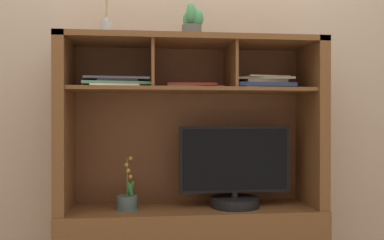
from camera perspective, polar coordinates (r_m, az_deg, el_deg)
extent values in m
cube|color=tan|center=(2.63, -0.58, 7.51)|extent=(6.00, 0.02, 2.80)
cube|color=brown|center=(2.40, -16.53, -0.41)|extent=(0.06, 0.39, 0.93)
cube|color=brown|center=(2.55, 15.53, -0.36)|extent=(0.06, 0.39, 0.93)
cube|color=brown|center=(2.56, -0.46, -0.68)|extent=(1.37, 0.02, 0.90)
cube|color=brown|center=(2.42, 0.00, 10.39)|extent=(1.43, 0.39, 0.03)
cube|color=brown|center=(2.38, 0.00, 3.99)|extent=(1.31, 0.35, 0.02)
cube|color=brown|center=(2.38, -5.29, 7.19)|extent=(0.02, 0.33, 0.24)
cube|color=brown|center=(2.43, 5.18, 7.05)|extent=(0.02, 0.33, 0.24)
cylinder|color=black|center=(2.44, 5.70, -10.79)|extent=(0.27, 0.27, 0.05)
cylinder|color=black|center=(2.44, 5.70, -9.85)|extent=(0.04, 0.04, 0.03)
cube|color=black|center=(2.41, 5.70, -5.20)|extent=(0.62, 0.03, 0.37)
cube|color=black|center=(2.39, 5.78, -5.23)|extent=(0.59, 0.00, 0.34)
cylinder|color=#425655|center=(2.39, -8.58, -10.76)|extent=(0.11, 0.11, 0.08)
cylinder|color=#425655|center=(2.40, -8.58, -11.55)|extent=(0.13, 0.13, 0.01)
cylinder|color=#4C6B38|center=(2.37, -8.59, -7.48)|extent=(0.01, 0.01, 0.20)
sphere|color=#C8892C|center=(2.39, -8.19, -7.42)|extent=(0.02, 0.02, 0.02)
sphere|color=#C8892C|center=(2.37, -8.44, -6.66)|extent=(0.02, 0.02, 0.02)
sphere|color=#C8892C|center=(2.36, -8.68, -5.87)|extent=(0.02, 0.02, 0.02)
sphere|color=#C8892C|center=(2.36, -8.16, -5.04)|extent=(0.02, 0.02, 0.02)
ellipsoid|color=green|center=(2.37, -8.16, -9.20)|extent=(0.04, 0.05, 0.10)
ellipsoid|color=green|center=(2.39, -8.15, -9.13)|extent=(0.06, 0.08, 0.10)
cube|color=beige|center=(2.48, 9.28, 4.18)|extent=(0.28, 0.24, 0.01)
cube|color=navy|center=(2.48, 9.29, 4.53)|extent=(0.33, 0.25, 0.02)
cube|color=gray|center=(2.47, 9.44, 5.00)|extent=(0.22, 0.19, 0.02)
cube|color=gray|center=(2.48, 9.30, 5.33)|extent=(0.36, 0.27, 0.01)
cube|color=gray|center=(2.48, 9.39, 5.57)|extent=(0.26, 0.24, 0.01)
cube|color=slate|center=(2.43, 0.00, 4.31)|extent=(0.33, 0.26, 0.01)
cube|color=#AC2F26|center=(2.44, -0.23, 4.61)|extent=(0.28, 0.26, 0.01)
cube|color=beige|center=(2.32, -10.26, 4.45)|extent=(0.27, 0.24, 0.01)
cube|color=#4E7F5C|center=(2.32, -10.02, 4.77)|extent=(0.37, 0.23, 0.02)
cube|color=#383348|center=(2.32, -9.95, 5.09)|extent=(0.23, 0.22, 0.01)
cube|color=#3C3D48|center=(2.32, -9.98, 5.38)|extent=(0.35, 0.24, 0.01)
cylinder|color=#B2B8B4|center=(2.42, -11.27, 11.71)|extent=(0.07, 0.07, 0.08)
cylinder|color=#B2B8B4|center=(2.43, -11.27, 12.89)|extent=(0.03, 0.03, 0.02)
cylinder|color=tan|center=(2.45, -11.18, 14.38)|extent=(0.00, 0.02, 0.15)
cylinder|color=tan|center=(2.45, -11.22, 14.36)|extent=(0.02, 0.02, 0.15)
cylinder|color=tan|center=(2.45, -11.32, 14.35)|extent=(0.02, 0.01, 0.15)
cylinder|color=tan|center=(2.45, -11.37, 14.37)|extent=(0.00, 0.02, 0.15)
cylinder|color=tan|center=(2.44, -11.33, 14.39)|extent=(0.02, 0.01, 0.15)
cylinder|color=tan|center=(2.44, -11.23, 14.40)|extent=(0.02, 0.01, 0.15)
cylinder|color=#56554D|center=(2.44, -0.03, 11.56)|extent=(0.11, 0.11, 0.08)
cylinder|color=#56554D|center=(2.43, -0.03, 10.78)|extent=(0.13, 0.13, 0.01)
ellipsoid|color=#439159|center=(2.45, 0.61, 13.38)|extent=(0.08, 0.06, 0.11)
ellipsoid|color=#439159|center=(2.47, -0.42, 13.09)|extent=(0.07, 0.04, 0.12)
ellipsoid|color=#439159|center=(2.44, -0.15, 14.05)|extent=(0.05, 0.06, 0.12)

